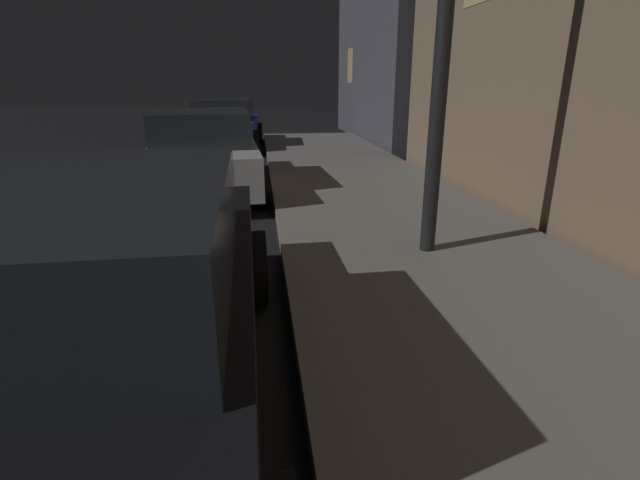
% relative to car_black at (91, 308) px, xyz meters
% --- Properties ---
extents(car_black, '(2.07, 4.49, 1.43)m').
position_rel_car_black_xyz_m(car_black, '(0.00, 0.00, 0.00)').
color(car_black, black).
rests_on(car_black, ground).
extents(car_silver, '(2.21, 4.21, 1.43)m').
position_rel_car_black_xyz_m(car_silver, '(-0.00, 6.02, 0.01)').
color(car_silver, '#B7B7BF').
rests_on(car_silver, ground).
extents(car_blue, '(2.19, 4.10, 1.43)m').
position_rel_car_black_xyz_m(car_blue, '(-0.00, 11.93, -0.00)').
color(car_blue, navy).
rests_on(car_blue, ground).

